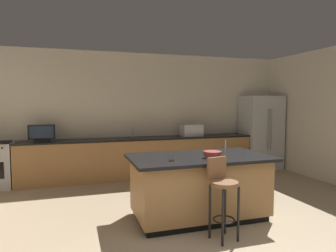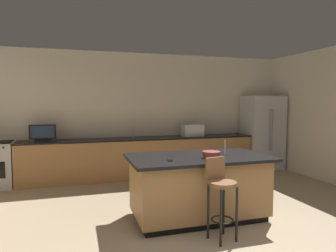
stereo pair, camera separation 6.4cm
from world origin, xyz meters
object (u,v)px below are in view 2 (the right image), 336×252
(tv_remote, at_px, (204,157))
(fruit_bowl, at_px, (211,154))
(kitchen_island, at_px, (198,186))
(cell_phone, at_px, (170,160))
(tv_monitor, at_px, (43,134))
(refrigerator, at_px, (262,133))
(bar_stool_center, at_px, (221,191))
(microwave, at_px, (192,130))

(tv_remote, bearing_deg, fruit_bowl, 50.25)
(fruit_bowl, bearing_deg, kitchen_island, 138.33)
(cell_phone, relative_size, tv_remote, 0.88)
(kitchen_island, height_order, tv_monitor, tv_monitor)
(tv_monitor, xyz_separation_m, cell_phone, (1.88, -2.80, -0.14))
(refrigerator, distance_m, bar_stool_center, 4.41)
(cell_phone, bearing_deg, tv_remote, 20.35)
(kitchen_island, bearing_deg, tv_remote, -83.49)
(bar_stool_center, distance_m, tv_remote, 0.65)
(tv_monitor, distance_m, tv_remote, 3.66)
(bar_stool_center, height_order, fruit_bowl, bar_stool_center)
(kitchen_island, relative_size, tv_monitor, 3.92)
(kitchen_island, distance_m, microwave, 2.88)
(bar_stool_center, bearing_deg, refrigerator, 36.85)
(bar_stool_center, xyz_separation_m, tv_remote, (0.02, 0.57, 0.32))
(kitchen_island, height_order, cell_phone, cell_phone)
(kitchen_island, bearing_deg, fruit_bowl, -41.67)
(tv_monitor, distance_m, cell_phone, 3.37)
(fruit_bowl, bearing_deg, cell_phone, -174.24)
(fruit_bowl, relative_size, tv_remote, 1.52)
(microwave, height_order, bar_stool_center, microwave)
(microwave, distance_m, tv_monitor, 3.32)
(refrigerator, height_order, fruit_bowl, refrigerator)
(fruit_bowl, relative_size, cell_phone, 1.72)
(kitchen_island, distance_m, fruit_bowl, 0.53)
(bar_stool_center, height_order, tv_remote, bar_stool_center)
(microwave, bearing_deg, fruit_bowl, -106.15)
(microwave, bearing_deg, bar_stool_center, -105.80)
(microwave, height_order, tv_remote, microwave)
(refrigerator, relative_size, tv_remote, 11.03)
(bar_stool_center, height_order, cell_phone, bar_stool_center)
(refrigerator, xyz_separation_m, cell_phone, (-3.36, -2.80, -0.01))
(microwave, xyz_separation_m, cell_phone, (-1.45, -2.85, -0.12))
(kitchen_island, distance_m, refrigerator, 3.90)
(kitchen_island, distance_m, bar_stool_center, 0.74)
(cell_phone, bearing_deg, kitchen_island, 37.46)
(tv_monitor, height_order, fruit_bowl, tv_monitor)
(fruit_bowl, xyz_separation_m, tv_remote, (-0.13, -0.03, -0.03))
(refrigerator, xyz_separation_m, microwave, (-1.91, 0.05, 0.11))
(kitchen_island, bearing_deg, tv_monitor, 132.28)
(cell_phone, bearing_deg, fruit_bowl, 22.05)
(microwave, xyz_separation_m, tv_remote, (-0.93, -2.82, -0.11))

